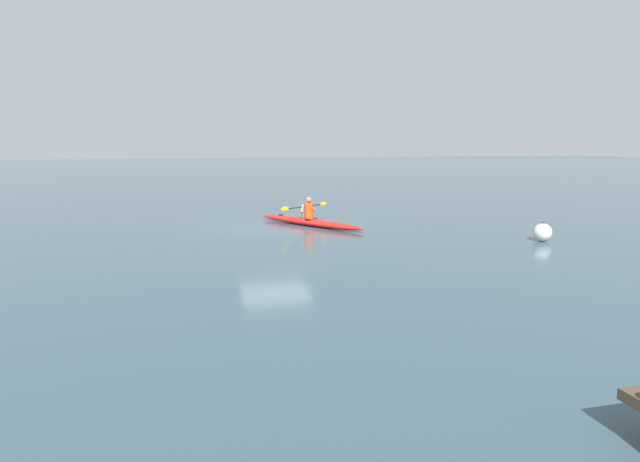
{
  "coord_description": "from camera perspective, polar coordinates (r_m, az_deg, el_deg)",
  "views": [
    {
      "loc": [
        3.19,
        18.87,
        3.08
      ],
      "look_at": [
        -0.32,
        5.22,
        0.71
      ],
      "focal_mm": 30.17,
      "sensor_mm": 36.0,
      "label": 1
    }
  ],
  "objects": [
    {
      "name": "mooring_buoy_channel_marker",
      "position": [
        18.06,
        22.54,
        -0.13
      ],
      "size": [
        0.56,
        0.56,
        0.6
      ],
      "color": "silver",
      "rests_on": "ground"
    },
    {
      "name": "ground_plane",
      "position": [
        19.39,
        -4.76,
        0.36
      ],
      "size": [
        160.0,
        160.0,
        0.0
      ],
      "primitive_type": "plane",
      "color": "#334C56"
    },
    {
      "name": "kayaker",
      "position": [
        19.73,
        -1.23,
        2.36
      ],
      "size": [
        2.04,
        1.37,
        0.78
      ],
      "color": "#E04C14",
      "rests_on": "kayak"
    },
    {
      "name": "kayak",
      "position": [
        19.76,
        -1.11,
        0.97
      ],
      "size": [
        3.25,
        4.51,
        0.28
      ],
      "color": "red",
      "rests_on": "ground"
    }
  ]
}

